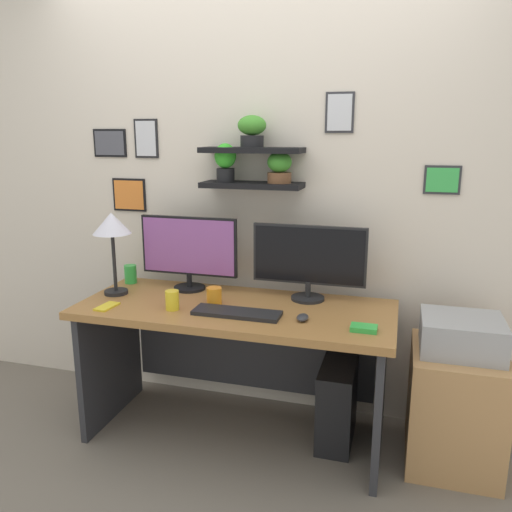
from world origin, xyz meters
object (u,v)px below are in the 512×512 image
monitor_left (189,250)px  scissors_tray (364,328)px  water_cup (131,274)px  printer (461,335)px  desk (239,339)px  computer_mouse (303,317)px  pen_cup (172,300)px  computer_tower_right (337,403)px  coffee_mug (214,296)px  cell_phone (107,306)px  desk_lamp (112,228)px  drawer_cabinet (454,407)px  monitor_right (309,259)px  keyboard (237,313)px

monitor_left → scissors_tray: size_ratio=4.76×
water_cup → printer: water_cup is taller
desk → computer_mouse: bearing=-23.8°
pen_cup → computer_tower_right: (0.83, 0.25, -0.58)m
monitor_left → coffee_mug: 0.36m
cell_phone → computer_tower_right: bearing=19.2°
computer_mouse → desk_lamp: desk_lamp is taller
scissors_tray → drawer_cabinet: 0.69m
coffee_mug → computer_tower_right: (0.65, 0.10, -0.58)m
monitor_right → drawer_cabinet: monitor_right is taller
desk → coffee_mug: size_ratio=18.27×
coffee_mug → printer: 1.24m
monitor_left → drawer_cabinet: bearing=-5.2°
keyboard → computer_mouse: bearing=2.1°
coffee_mug → monitor_left: bearing=137.4°
water_cup → printer: 1.87m
monitor_right → computer_tower_right: monitor_right is taller
monitor_right → scissors_tray: monitor_right is taller
pen_cup → monitor_left: bearing=98.9°
water_cup → computer_tower_right: (1.27, -0.12, -0.59)m
monitor_left → cell_phone: bearing=-124.0°
cell_phone → pen_cup: bearing=15.0°
water_cup → monitor_left: bearing=-1.9°
cell_phone → monitor_right: bearing=27.6°
keyboard → drawer_cabinet: bearing=11.1°
monitor_left → water_cup: bearing=178.1°
desk_lamp → coffee_mug: 0.68m
scissors_tray → printer: 0.52m
cell_phone → pen_cup: (0.34, 0.06, 0.05)m
pen_cup → scissors_tray: pen_cup is taller
desk_lamp → scissors_tray: (1.38, -0.18, -0.36)m
cell_phone → computer_tower_right: cell_phone is taller
monitor_left → cell_phone: size_ratio=4.08×
printer → desk: bearing=-178.5°
computer_mouse → coffee_mug: size_ratio=1.00×
monitor_left → cell_phone: 0.56m
coffee_mug → pen_cup: pen_cup is taller
desk → scissors_tray: size_ratio=13.70×
computer_tower_right → desk: bearing=-174.4°
monitor_left → keyboard: size_ratio=1.30×
coffee_mug → water_cup: bearing=160.1°
computer_mouse → water_cup: 1.17m
desk → water_cup: 0.80m
scissors_tray → drawer_cabinet: bearing=29.2°
monitor_left → desk_lamp: (-0.36, -0.20, 0.14)m
keyboard → water_cup: size_ratio=4.00×
scissors_tray → desk_lamp: bearing=172.6°
cell_phone → scissors_tray: bearing=5.9°
water_cup → computer_tower_right: bearing=-5.5°
cell_phone → printer: printer is taller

